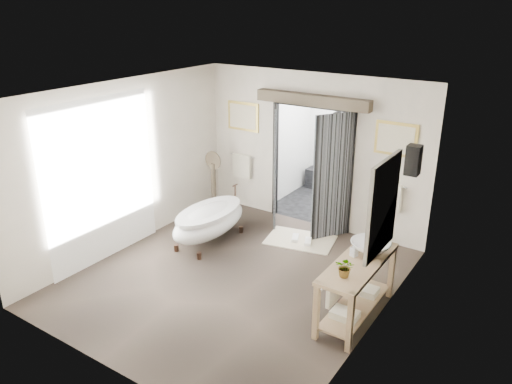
{
  "coord_description": "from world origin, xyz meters",
  "views": [
    {
      "loc": [
        4.05,
        -5.51,
        4.1
      ],
      "look_at": [
        0.0,
        0.6,
        1.25
      ],
      "focal_mm": 35.0,
      "sensor_mm": 36.0,
      "label": 1
    }
  ],
  "objects_px": {
    "clawfoot_tub": "(209,221)",
    "rug": "(300,240)",
    "basin": "(371,248)",
    "vanity": "(355,284)"
  },
  "relations": [
    {
      "from": "vanity",
      "to": "basin",
      "type": "height_order",
      "value": "basin"
    },
    {
      "from": "vanity",
      "to": "rug",
      "type": "height_order",
      "value": "vanity"
    },
    {
      "from": "clawfoot_tub",
      "to": "rug",
      "type": "bearing_deg",
      "value": 35.2
    },
    {
      "from": "rug",
      "to": "basin",
      "type": "relative_size",
      "value": 2.18
    },
    {
      "from": "clawfoot_tub",
      "to": "basin",
      "type": "bearing_deg",
      "value": -7.08
    },
    {
      "from": "clawfoot_tub",
      "to": "basin",
      "type": "distance_m",
      "value": 3.19
    },
    {
      "from": "vanity",
      "to": "basin",
      "type": "relative_size",
      "value": 2.91
    },
    {
      "from": "rug",
      "to": "vanity",
      "type": "bearing_deg",
      "value": -43.55
    },
    {
      "from": "vanity",
      "to": "rug",
      "type": "xyz_separation_m",
      "value": [
        -1.72,
        1.63,
        -0.5
      ]
    },
    {
      "from": "basin",
      "to": "rug",
      "type": "bearing_deg",
      "value": 134.0
    }
  ]
}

